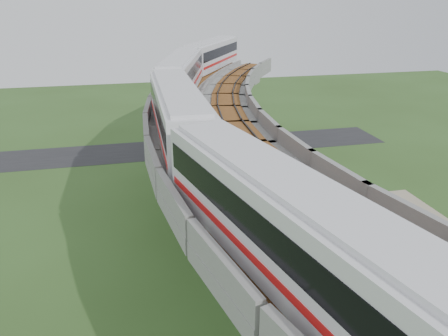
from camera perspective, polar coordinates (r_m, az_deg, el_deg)
The scene contains 14 objects.
ground at distance 33.00m, azimuth -0.96°, elevation -14.41°, with size 160.00×160.00×0.00m, color #314F1F.
dirt_lot at distance 36.57m, azimuth 22.30°, elevation -12.24°, with size 18.00×26.00×0.04m, color gray.
asphalt_road at distance 59.63m, azimuth -7.01°, elevation 2.48°, with size 60.00×8.00×0.03m, color #232326.
viaduct at distance 29.60m, azimuth 6.22°, elevation 1.01°, with size 19.58×73.98×11.40m.
metro_train at distance 35.35m, azimuth -2.40°, elevation 10.01°, with size 14.73×60.76×3.64m.
fence at distance 35.53m, azimuth 14.90°, elevation -10.88°, with size 3.87×38.73×1.50m.
tree_0 at distance 55.18m, azimuth 6.04°, elevation 3.08°, with size 2.69×2.69×3.12m.
tree_1 at distance 51.14m, azimuth 6.39°, elevation 1.33°, with size 2.31×2.31×2.77m.
tree_2 at distance 45.48m, azimuth 6.49°, elevation -0.24°, with size 3.16×3.16×3.92m.
tree_3 at distance 38.12m, azimuth 8.33°, elevation -5.65°, with size 2.57×2.57×3.19m.
tree_4 at distance 34.39m, azimuth 10.17°, elevation -9.26°, with size 2.39×2.39×2.97m.
tree_5 at distance 30.82m, azimuth 11.45°, elevation -13.86°, with size 2.37×2.37×2.75m.
tree_6 at distance 26.76m, azimuth 22.59°, elevation -19.40°, with size 2.83×2.83×3.77m.
car_dark at distance 42.97m, azimuth 13.99°, elevation -5.04°, with size 1.54×3.80×1.10m, color black.
Camera 1 is at (-5.47, -26.12, 19.42)m, focal length 35.00 mm.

